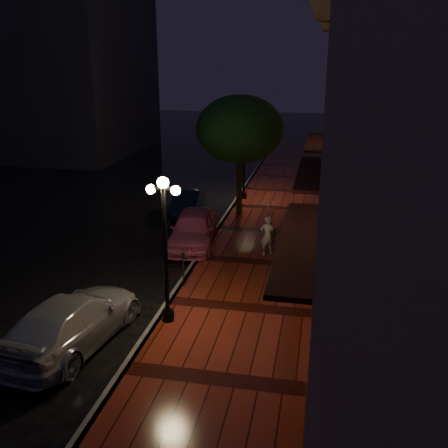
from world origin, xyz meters
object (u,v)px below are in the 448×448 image
Objects in this scene: navy_car at (187,203)px; woman_with_umbrella at (268,219)px; streetlamp_far at (244,155)px; street_tree at (240,131)px; parking_meter at (183,266)px; pink_car at (193,229)px; silver_car at (73,321)px; streetlamp_near at (165,242)px.

woman_with_umbrella is at bearing -52.86° from navy_car.
streetlamp_far is 1.94× the size of woman_with_umbrella.
street_tree is 9.22m from parking_meter.
pink_car is (-1.21, -4.40, -3.49)m from street_tree.
navy_car is at bearing 101.78° from pink_car.
street_tree is at bearing 68.06° from pink_car.
streetlamp_far is 11.71m from parking_meter.
parking_meter is (2.00, 3.94, 0.16)m from silver_car.
parking_meter is at bearing -80.36° from navy_car.
streetlamp_near reaches higher than navy_car.
navy_car is at bearing -128.13° from streetlamp_far.
streetlamp_far is 8.59m from woman_with_umbrella.
pink_car reaches higher than silver_car.
navy_car is at bearing -65.55° from woman_with_umbrella.
street_tree reaches higher than silver_car.
streetlamp_far is 4.36m from navy_car.
streetlamp_far is at bearing 92.57° from parking_meter.
streetlamp_near is 0.74× the size of street_tree.
streetlamp_far reaches higher than silver_car.
silver_car reaches higher than parking_meter.
streetlamp_near is 1.16× the size of navy_car.
street_tree is at bearing 88.65° from streetlamp_near.
parking_meter is at bearing -86.38° from pink_car.
streetlamp_far reaches higher than navy_car.
parking_meter is at bearing -109.40° from silver_car.
pink_car is 4.23m from parking_meter.
pink_car is 3.42m from woman_with_umbrella.
street_tree is 2.61× the size of woman_with_umbrella.
parking_meter is (-0.20, 2.42, -1.73)m from streetlamp_near.
streetlamp_near is at bearing -137.85° from silver_car.
silver_car is at bearing -93.92° from navy_car.
streetlamp_far is (0.00, 14.00, 0.00)m from streetlamp_near.
silver_car is 4.43m from parking_meter.
street_tree is 5.75m from pink_car.
pink_car is 3.72× the size of parking_meter.
street_tree reaches higher than woman_with_umbrella.
parking_meter is (-2.46, -3.35, -0.75)m from woman_with_umbrella.
streetlamp_near is at bearing -82.46° from navy_car.
navy_car is at bearing 102.35° from streetlamp_near.
pink_car is (-0.95, 6.59, -1.85)m from streetlamp_near.
streetlamp_near is 6.27m from woman_with_umbrella.
streetlamp_near is at bearing 51.12° from woman_with_umbrella.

